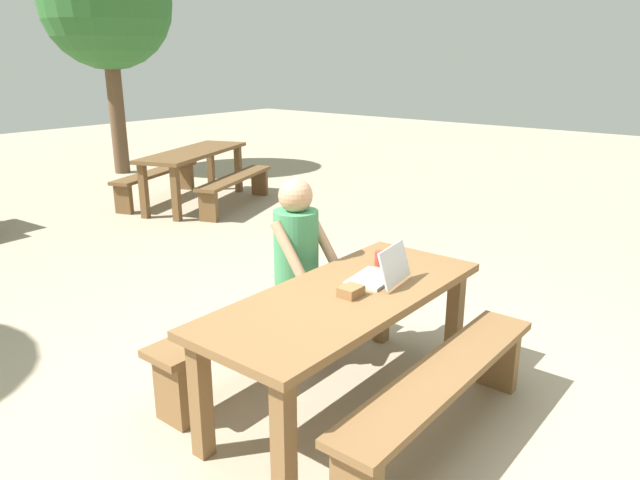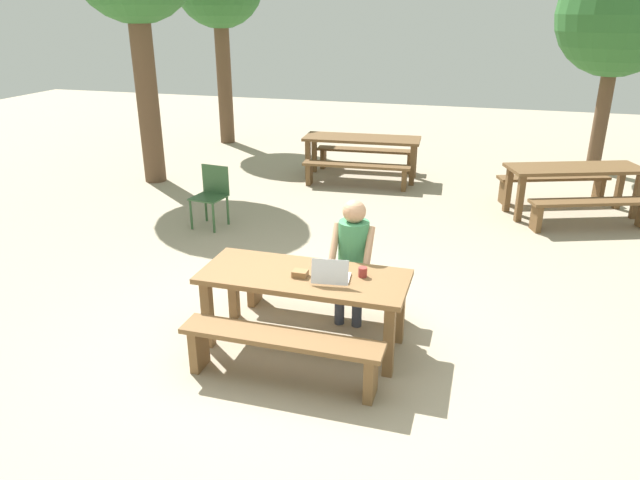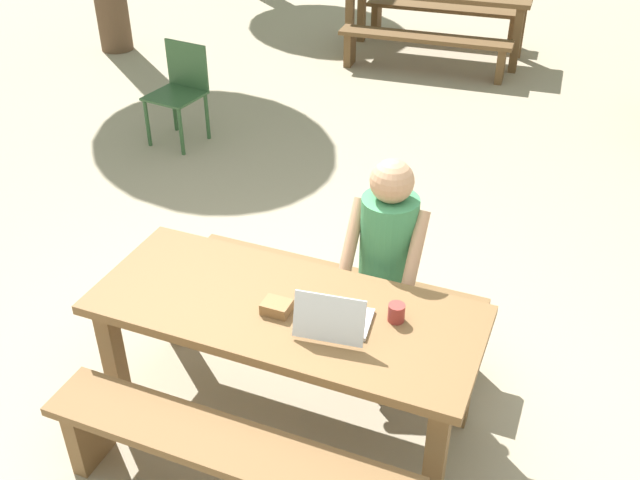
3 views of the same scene
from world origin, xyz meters
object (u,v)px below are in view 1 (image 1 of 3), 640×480
object	(u,v)px
small_pouch	(351,291)
person_seated	(300,254)
coffee_mug	(381,258)
picnic_table_mid	(194,159)
tree_right	(106,4)
laptop	(381,273)
picnic_table_front	(345,310)

from	to	relation	value
small_pouch	person_seated	world-z (taller)	person_seated
coffee_mug	picnic_table_mid	size ratio (longest dim) A/B	0.04
picnic_table_mid	tree_right	size ratio (longest dim) A/B	0.53
person_seated	tree_right	bearing A→B (deg)	65.60
laptop	person_seated	xyz separation A→B (m)	(0.04, 0.68, -0.04)
picnic_table_front	picnic_table_mid	bearing A→B (deg)	59.41
picnic_table_front	tree_right	xyz separation A→B (m)	(3.49, 7.62, 2.23)
laptop	person_seated	distance (m)	0.68
coffee_mug	small_pouch	bearing A→B (deg)	-163.99
laptop	picnic_table_mid	size ratio (longest dim) A/B	0.17
person_seated	picnic_table_mid	size ratio (longest dim) A/B	0.60
person_seated	picnic_table_mid	distance (m)	4.80
coffee_mug	person_seated	distance (m)	0.55
laptop	person_seated	world-z (taller)	person_seated
laptop	person_seated	bearing A→B (deg)	-100.39
person_seated	coffee_mug	bearing A→B (deg)	-67.18
coffee_mug	picnic_table_mid	bearing A→B (deg)	63.89
picnic_table_front	coffee_mug	xyz separation A→B (m)	(0.53, 0.10, 0.15)
laptop	small_pouch	distance (m)	0.30
small_pouch	tree_right	size ratio (longest dim) A/B	0.03
small_pouch	picnic_table_front	bearing A→B (deg)	71.90
picnic_table_front	small_pouch	world-z (taller)	small_pouch
small_pouch	picnic_table_mid	bearing A→B (deg)	59.54
tree_right	coffee_mug	bearing A→B (deg)	-111.53
person_seated	tree_right	distance (m)	7.98
small_pouch	coffee_mug	size ratio (longest dim) A/B	1.49
laptop	picnic_table_front	bearing A→B (deg)	-20.71
picnic_table_front	coffee_mug	distance (m)	0.56
picnic_table_mid	tree_right	distance (m)	3.72
person_seated	tree_right	size ratio (longest dim) A/B	0.32
picnic_table_mid	tree_right	xyz separation A→B (m)	(0.70, 2.90, 2.21)
laptop	picnic_table_mid	bearing A→B (deg)	-124.99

